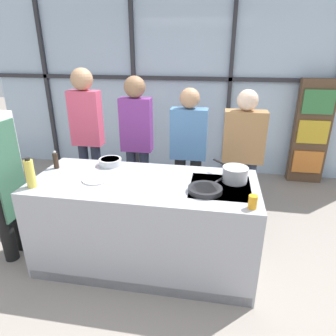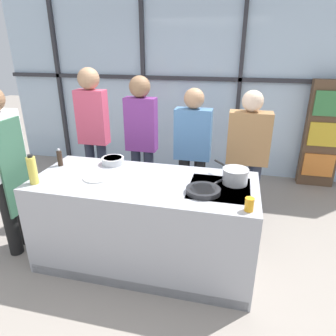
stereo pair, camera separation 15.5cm
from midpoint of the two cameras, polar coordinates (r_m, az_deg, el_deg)
The scene contains 15 objects.
ground_plane at distance 3.19m, azimuth -5.56°, elevation -17.06°, with size 18.00×18.00×0.00m, color gray.
back_window_wall at distance 4.97m, azimuth 1.56°, elevation 15.20°, with size 6.40×0.10×2.80m.
bookshelf at distance 5.03m, azimuth 24.81°, elevation 6.15°, with size 0.51×0.19×1.59m.
demo_island at distance 2.93m, azimuth -5.87°, elevation -10.38°, with size 2.04×0.87×0.89m.
spectator_far_left at distance 3.77m, azimuth -16.30°, elevation 6.83°, with size 0.37×0.25×1.79m.
spectator_center_left at distance 3.56m, azimuth -7.23°, elevation 5.77°, with size 0.36×0.24×1.72m.
spectator_center_right at distance 3.47m, azimuth 2.62°, elevation 3.69°, with size 0.41×0.22×1.60m.
spectator_far_right at distance 3.46m, azimuth 12.75°, elevation 2.80°, with size 0.45×0.22×1.60m.
frying_pan at distance 2.51m, azimuth 5.42°, elevation -4.04°, with size 0.35×0.47×0.04m.
saucepan at distance 2.71m, azimuth 11.04°, elevation -1.14°, with size 0.32×0.36×0.14m.
white_plate at distance 2.81m, azimuth -15.09°, elevation -2.12°, with size 0.24×0.24×0.01m, color white.
mixing_bowl at distance 3.12m, azimuth -12.34°, elevation 1.18°, with size 0.23×0.23×0.07m.
oil_bottle at distance 2.83m, azimuth -26.24°, elevation -0.95°, with size 0.08×0.08×0.27m.
pepper_grinder at distance 3.19m, azimuth -21.93°, elevation 1.35°, with size 0.05×0.05×0.18m.
juice_glass_near at distance 2.31m, azimuth 13.99°, elevation -6.32°, with size 0.07×0.07×0.10m, color orange.
Camera 1 is at (0.63, -2.38, 2.02)m, focal length 32.00 mm.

